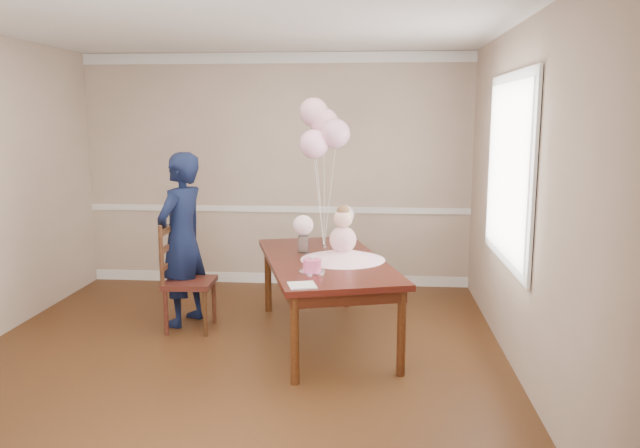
{
  "coord_description": "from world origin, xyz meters",
  "views": [
    {
      "loc": [
        1.11,
        -4.7,
        1.98
      ],
      "look_at": [
        0.66,
        0.65,
        1.05
      ],
      "focal_mm": 35.0,
      "sensor_mm": 36.0,
      "label": 1
    }
  ],
  "objects_px": {
    "dining_chair_seat": "(190,283)",
    "birthday_cake": "(312,265)",
    "dining_table_top": "(325,262)",
    "woman": "(182,239)"
  },
  "relations": [
    {
      "from": "dining_table_top",
      "to": "dining_chair_seat",
      "type": "distance_m",
      "value": 1.31
    },
    {
      "from": "dining_table_top",
      "to": "birthday_cake",
      "type": "xyz_separation_m",
      "value": [
        -0.07,
        -0.48,
        0.08
      ]
    },
    {
      "from": "dining_table_top",
      "to": "woman",
      "type": "xyz_separation_m",
      "value": [
        -1.39,
        0.32,
        0.11
      ]
    },
    {
      "from": "dining_chair_seat",
      "to": "birthday_cake",
      "type": "bearing_deg",
      "value": -29.23
    },
    {
      "from": "birthday_cake",
      "to": "dining_chair_seat",
      "type": "height_order",
      "value": "birthday_cake"
    },
    {
      "from": "dining_chair_seat",
      "to": "woman",
      "type": "height_order",
      "value": "woman"
    },
    {
      "from": "birthday_cake",
      "to": "woman",
      "type": "bearing_deg",
      "value": 148.78
    },
    {
      "from": "birthday_cake",
      "to": "woman",
      "type": "distance_m",
      "value": 1.55
    },
    {
      "from": "birthday_cake",
      "to": "dining_chair_seat",
      "type": "relative_size",
      "value": 0.34
    },
    {
      "from": "birthday_cake",
      "to": "dining_chair_seat",
      "type": "distance_m",
      "value": 1.41
    }
  ]
}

